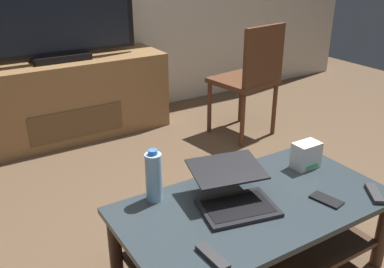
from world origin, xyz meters
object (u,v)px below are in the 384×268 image
Objects in this scene: laptop at (233,192)px; cell_phone at (326,200)px; media_cabinet at (66,99)px; router_box at (306,155)px; television at (57,24)px; soundbar_remote at (212,257)px; tv_remote at (374,193)px; dining_chair at (251,75)px; coffee_table at (254,225)px; water_bottle_near at (154,177)px.

cell_phone is (0.37, -0.20, -0.05)m from laptop.
media_cabinet is 2.09m from router_box.
television is 2.35m from soundbar_remote.
television is at bearing -90.00° from media_cabinet.
cell_phone is 0.88× the size of soundbar_remote.
soundbar_remote is (-0.87, 0.03, 0.00)m from tv_remote.
television is at bearing 144.83° from tv_remote.
dining_chair is 1.67m from laptop.
router_box reaches higher than coffee_table.
television is 8.78× the size of cell_phone.
dining_chair is at bearing 51.01° from cell_phone.
laptop is 2.65× the size of soundbar_remote.
water_bottle_near is at bearing 170.44° from router_box.
laptop is at bearing -85.78° from media_cabinet.
television reaches higher than dining_chair.
television is at bearing 85.98° from water_bottle_near.
television reaches higher than cell_phone.
laptop is 0.43m from cell_phone.
coffee_table is at bearing -83.37° from media_cabinet.
soundbar_remote is (-0.13, -2.29, -0.51)m from television.
tv_remote is (0.74, -2.32, -0.51)m from television.
media_cabinet is at bearing 108.79° from router_box.
tv_remote is at bearing -108.64° from dining_chair.
water_bottle_near is (-0.37, 0.26, 0.24)m from coffee_table.
soundbar_remote is at bearing -150.77° from coffee_table.
dining_chair is (1.26, -0.81, 0.20)m from media_cabinet.
dining_chair is at bearing 44.49° from soundbar_remote.
dining_chair is at bearing -31.98° from television.
dining_chair reaches higher than media_cabinet.
media_cabinet is 10.22× the size of tv_remote.
media_cabinet reaches higher than soundbar_remote.
television reaches higher than tv_remote.
television is 4.98× the size of water_bottle_near.
soundbar_remote is at bearing 172.45° from cell_phone.
dining_chair is at bearing 63.37° from router_box.
cell_phone is (0.65, -0.42, -0.11)m from water_bottle_near.
dining_chair is (1.26, -0.79, -0.40)m from television.
media_cabinet is at bearing 90.96° from cell_phone.
tv_remote and soundbar_remote have the same top height.
router_box is at bearing -9.56° from water_bottle_near.
tv_remote is (0.87, -0.50, -0.11)m from water_bottle_near.
television reaches higher than water_bottle_near.
router_box is at bearing 8.43° from laptop.
tv_remote is (0.59, -0.29, -0.05)m from laptop.
television reaches higher than router_box.
television is 7.68× the size of tv_remote.
cell_phone is at bearing 1.76° from soundbar_remote.
dining_chair is 3.75× the size of water_bottle_near.
soundbar_remote is at bearing -138.01° from laptop.
water_bottle_near is at bearing 145.36° from coffee_table.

